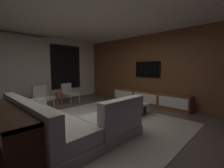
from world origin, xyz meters
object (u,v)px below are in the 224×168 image
(sectional_couch, at_px, (63,124))
(console_table_behind_couch, at_px, (5,129))
(side_stool, at_px, (59,95))
(mounted_tv, at_px, (147,69))
(book_stack_on_coffee_table, at_px, (130,102))
(media_console, at_px, (149,98))
(accent_chair_by_curtain, at_px, (42,96))
(coffee_table, at_px, (123,109))
(accent_chair_near_window, at_px, (69,92))

(sectional_couch, distance_m, console_table_behind_couch, 0.93)
(side_stool, xyz_separation_m, mounted_tv, (2.55, -2.31, 0.98))
(book_stack_on_coffee_table, relative_size, side_stool, 0.53)
(console_table_behind_couch, bearing_deg, sectional_couch, -8.12)
(sectional_couch, bearing_deg, mounted_tv, 5.91)
(media_console, relative_size, console_table_behind_couch, 1.48)
(accent_chair_by_curtain, height_order, media_console, accent_chair_by_curtain)
(console_table_behind_couch, bearing_deg, mounted_tv, 3.19)
(accent_chair_by_curtain, relative_size, console_table_behind_couch, 0.37)
(coffee_table, xyz_separation_m, console_table_behind_couch, (-2.89, 0.02, 0.23))
(accent_chair_by_curtain, xyz_separation_m, console_table_behind_couch, (-1.52, -2.54, -0.02))
(accent_chair_near_window, xyz_separation_m, mounted_tv, (2.09, -2.33, 0.92))
(mounted_tv, bearing_deg, accent_chair_near_window, 131.90)
(console_table_behind_couch, bearing_deg, accent_chair_by_curtain, 59.12)
(media_console, bearing_deg, console_table_behind_couch, -179.19)
(book_stack_on_coffee_table, bearing_deg, media_console, 9.91)
(sectional_couch, height_order, book_stack_on_coffee_table, sectional_couch)
(coffee_table, bearing_deg, mounted_tv, 8.85)
(book_stack_on_coffee_table, relative_size, media_console, 0.08)
(sectional_couch, distance_m, mounted_tv, 3.96)
(side_stool, bearing_deg, mounted_tv, -42.17)
(book_stack_on_coffee_table, height_order, side_stool, side_stool)
(accent_chair_by_curtain, bearing_deg, coffee_table, -61.77)
(sectional_couch, bearing_deg, console_table_behind_couch, 171.88)
(accent_chair_near_window, distance_m, accent_chair_by_curtain, 1.09)
(book_stack_on_coffee_table, distance_m, media_console, 1.54)
(sectional_couch, relative_size, console_table_behind_couch, 1.19)
(accent_chair_near_window, height_order, accent_chair_by_curtain, same)
(coffee_table, height_order, accent_chair_near_window, accent_chair_near_window)
(coffee_table, relative_size, side_stool, 2.52)
(coffee_table, xyz_separation_m, book_stack_on_coffee_table, (0.12, -0.18, 0.20))
(book_stack_on_coffee_table, bearing_deg, sectional_couch, 178.11)
(accent_chair_near_window, relative_size, media_console, 0.25)
(sectional_couch, xyz_separation_m, side_stool, (1.24, 2.70, 0.08))
(sectional_couch, height_order, coffee_table, sectional_couch)
(book_stack_on_coffee_table, height_order, media_console, media_console)
(accent_chair_near_window, xyz_separation_m, accent_chair_by_curtain, (-1.09, -0.05, 0.00))
(side_stool, bearing_deg, console_table_behind_couch, -129.92)
(accent_chair_near_window, bearing_deg, side_stool, -177.34)
(media_console, bearing_deg, mounted_tv, 47.55)
(media_console, xyz_separation_m, mounted_tv, (0.18, 0.20, 1.10))
(side_stool, bearing_deg, accent_chair_by_curtain, -177.09)
(sectional_couch, bearing_deg, accent_chair_near_window, 58.05)
(coffee_table, relative_size, accent_chair_by_curtain, 1.49)
(sectional_couch, relative_size, mounted_tv, 2.34)
(sectional_couch, bearing_deg, side_stool, 65.36)
(side_stool, bearing_deg, coffee_table, -74.04)
(sectional_couch, xyz_separation_m, console_table_behind_couch, (-0.91, 0.13, 0.13))
(accent_chair_near_window, relative_size, accent_chair_by_curtain, 1.00)
(sectional_couch, distance_m, media_console, 3.62)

